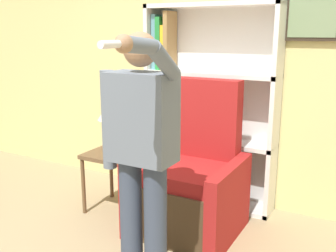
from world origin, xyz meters
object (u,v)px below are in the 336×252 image
Objects in this scene: bookcase at (197,108)px; table_lamp at (113,110)px; side_table at (115,161)px; person_standing at (141,149)px; armchair at (191,184)px.

bookcase is 3.67× the size of table_lamp.
side_table is at bearing -45.00° from table_lamp.
person_standing is (0.29, -1.47, 0.01)m from bookcase.
armchair is at bearing 1.37° from table_lamp.
armchair is (0.23, -0.60, -0.55)m from bookcase.
bookcase reaches higher than side_table.
person_standing is 1.20m from table_lamp.
side_table is 0.49m from table_lamp.
bookcase reaches higher than table_lamp.
bookcase reaches higher than person_standing.
person_standing is at bearing -45.33° from side_table.
table_lamp is at bearing 134.67° from person_standing.
armchair is 0.76× the size of person_standing.
person_standing is at bearing -45.33° from table_lamp.
table_lamp reaches higher than side_table.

